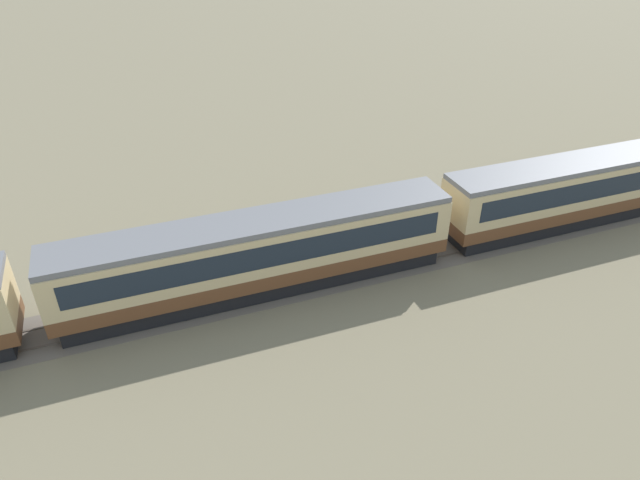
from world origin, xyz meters
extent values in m
cube|color=brown|center=(-6.64, 1.70, 1.30)|extent=(20.56, 2.91, 0.80)
cube|color=#D1B784|center=(-6.64, 1.70, 2.82)|extent=(20.56, 2.91, 2.24)
cube|color=#192330|center=(-6.64, 1.70, 2.93)|extent=(18.92, 2.95, 1.25)
cube|color=slate|center=(-6.64, 1.70, 4.09)|extent=(20.56, 2.74, 0.30)
cube|color=black|center=(-6.64, 1.70, 0.46)|extent=(19.74, 2.50, 0.88)
cylinder|color=black|center=(-13.42, 0.98, 0.45)|extent=(0.90, 0.18, 0.90)
cylinder|color=black|center=(-13.42, 2.42, 0.45)|extent=(0.90, 0.18, 0.90)
cube|color=brown|center=(-28.31, 1.70, 1.30)|extent=(20.56, 2.91, 0.80)
cube|color=#D1B784|center=(-28.31, 1.70, 2.82)|extent=(20.56, 2.91, 2.24)
cube|color=#192330|center=(-28.31, 1.70, 2.93)|extent=(18.92, 2.95, 1.25)
cube|color=slate|center=(-28.31, 1.70, 4.09)|extent=(20.56, 2.74, 0.30)
cube|color=black|center=(-28.31, 1.70, 0.46)|extent=(19.74, 2.50, 0.88)
cylinder|color=black|center=(-21.53, 0.98, 0.45)|extent=(0.90, 0.18, 0.90)
cylinder|color=black|center=(-21.53, 2.42, 0.45)|extent=(0.90, 0.18, 0.90)
cylinder|color=black|center=(-35.10, 0.98, 0.45)|extent=(0.90, 0.18, 0.90)
cylinder|color=black|center=(-35.10, 2.42, 0.45)|extent=(0.90, 0.18, 0.90)
cube|color=#665B51|center=(-25.77, 1.70, 0.01)|extent=(145.83, 3.60, 0.01)
cube|color=#4C4238|center=(-25.77, 0.98, 0.02)|extent=(145.83, 0.12, 0.04)
cube|color=#4C4238|center=(-25.77, 2.42, 0.02)|extent=(145.83, 0.12, 0.04)
camera|label=1|loc=(-33.97, -22.11, 18.29)|focal=32.00mm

